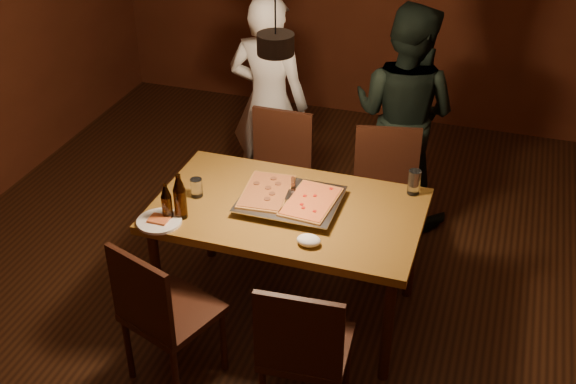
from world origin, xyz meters
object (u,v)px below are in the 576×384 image
(chair_far_left, at_px, (278,165))
(chair_near_left, at_px, (159,306))
(chair_near_right, at_px, (303,342))
(pizza_tray, at_px, (290,202))
(diner_dark, at_px, (404,115))
(plate_slice, at_px, (159,221))
(beer_bottle_a, at_px, (167,202))
(diner_white, at_px, (269,104))
(pendant_lamp, at_px, (276,42))
(dining_table, at_px, (288,218))
(chair_far_right, at_px, (386,184))
(beer_bottle_b, at_px, (180,196))

(chair_far_left, distance_m, chair_near_left, 1.56)
(chair_near_left, height_order, chair_near_right, same)
(chair_near_right, xyz_separation_m, pizza_tray, (-0.33, 0.81, 0.24))
(diner_dark, bearing_deg, plate_slice, 74.15)
(beer_bottle_a, bearing_deg, diner_white, 87.62)
(chair_near_right, relative_size, beer_bottle_a, 2.20)
(plate_slice, distance_m, diner_dark, 1.96)
(pizza_tray, bearing_deg, chair_far_left, 114.94)
(chair_near_right, xyz_separation_m, diner_dark, (0.08, 2.09, 0.25))
(plate_slice, xyz_separation_m, pendant_lamp, (0.60, 0.23, 1.00))
(chair_near_left, xyz_separation_m, chair_near_right, (0.77, -0.03, 0.00))
(dining_table, relative_size, plate_slice, 6.10)
(beer_bottle_a, bearing_deg, chair_far_right, 47.02)
(dining_table, distance_m, chair_far_right, 0.88)
(chair_near_left, distance_m, beer_bottle_b, 0.61)
(chair_near_right, bearing_deg, chair_far_right, 82.92)
(dining_table, relative_size, pizza_tray, 2.73)
(chair_near_left, xyz_separation_m, diner_dark, (0.86, 2.06, 0.25))
(beer_bottle_b, xyz_separation_m, diner_white, (-0.00, 1.45, -0.09))
(chair_near_left, distance_m, chair_near_right, 0.77)
(beer_bottle_b, height_order, pendant_lamp, pendant_lamp)
(dining_table, bearing_deg, chair_near_left, -119.98)
(chair_far_right, bearing_deg, chair_near_left, 48.92)
(plate_slice, bearing_deg, diner_dark, 58.08)
(chair_far_left, distance_m, chair_near_right, 1.71)
(chair_far_right, height_order, pendant_lamp, pendant_lamp)
(diner_white, bearing_deg, beer_bottle_a, 89.88)
(chair_far_left, height_order, chair_near_right, same)
(chair_near_right, height_order, pendant_lamp, pendant_lamp)
(chair_near_right, bearing_deg, diner_white, 109.61)
(chair_far_left, distance_m, diner_white, 0.50)
(chair_near_left, bearing_deg, pendant_lamp, 76.28)
(dining_table, relative_size, diner_white, 0.95)
(chair_far_left, bearing_deg, pendant_lamp, 109.16)
(chair_far_right, xyz_separation_m, pendant_lamp, (-0.44, -0.89, 1.22))
(chair_far_left, distance_m, pizza_tray, 0.87)
(pizza_tray, bearing_deg, diner_dark, 73.39)
(beer_bottle_b, xyz_separation_m, plate_slice, (-0.09, -0.09, -0.12))
(dining_table, height_order, diner_white, diner_white)
(beer_bottle_a, relative_size, beer_bottle_b, 0.82)
(chair_far_left, xyz_separation_m, chair_far_right, (0.75, -0.02, 0.00))
(chair_far_left, bearing_deg, chair_near_left, 86.42)
(diner_white, bearing_deg, chair_far_left, 119.30)
(chair_far_left, bearing_deg, beer_bottle_a, 77.30)
(pizza_tray, height_order, plate_slice, pizza_tray)
(pendant_lamp, bearing_deg, chair_near_right, -61.82)
(plate_slice, bearing_deg, chair_near_left, -66.19)
(chair_far_left, height_order, diner_dark, diner_dark)
(chair_far_left, height_order, plate_slice, chair_far_left)
(chair_near_left, bearing_deg, beer_bottle_b, 119.81)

